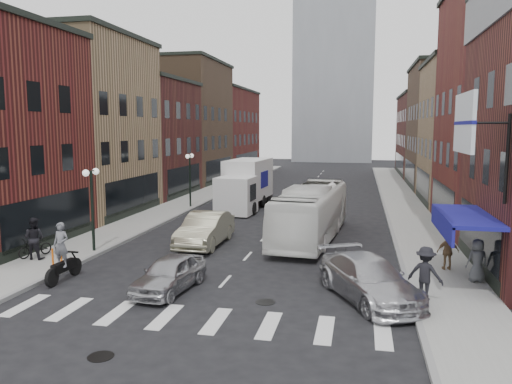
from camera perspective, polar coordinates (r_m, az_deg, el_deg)
ground at (r=19.16m, az=-4.34°, el=-11.04°), size 160.00×160.00×0.00m
sidewalk_left at (r=42.16m, az=-7.11°, el=-0.85°), size 3.00×74.00×0.15m
sidewalk_right at (r=40.04m, az=16.57°, el=-1.54°), size 3.00×74.00×0.15m
curb_left at (r=41.71m, az=-5.16°, el=-1.02°), size 0.20×74.00×0.16m
curb_right at (r=39.95m, az=14.43°, el=-1.59°), size 0.20×74.00×0.16m
crosswalk_stripes at (r=16.47m, az=-7.34°, el=-14.21°), size 12.00×2.20×0.01m
bldg_left_mid_a at (r=37.33m, az=-20.90°, el=7.04°), size 10.30×10.20×12.30m
bldg_left_mid_b at (r=46.08m, az=-14.10°, el=6.01°), size 10.30×10.20×10.30m
bldg_left_far_a at (r=56.18m, az=-9.21°, el=7.86°), size 10.30×12.20×13.30m
bldg_left_far_b at (r=69.43m, az=-5.01°, el=6.98°), size 10.30×16.20×11.30m
bldg_right_mid_b at (r=42.61m, az=25.42°, el=6.11°), size 10.30×10.20×11.30m
bldg_right_far_a at (r=53.37m, az=22.70°, el=6.89°), size 10.30×12.20×12.30m
bldg_right_far_b at (r=67.18m, az=20.43°, el=6.12°), size 10.30×16.20×10.30m
awning_blue at (r=20.59m, az=22.36°, el=-2.74°), size 1.80×5.00×0.78m
billboard_sign at (r=18.28m, az=22.98°, el=7.08°), size 1.52×3.00×3.70m
distant_tower at (r=97.45m, az=9.09°, el=18.46°), size 14.00×14.00×50.00m
streetlamp_near at (r=25.03m, az=-18.26°, el=-0.20°), size 0.32×1.22×4.11m
streetlamp_far at (r=37.72m, az=-7.57°, el=2.52°), size 0.32×1.22×4.11m
bike_rack at (r=23.31m, az=-21.80°, el=-6.80°), size 0.08×0.68×0.80m
box_truck at (r=37.31m, az=-1.26°, el=0.81°), size 2.94×8.51×3.64m
motorcycle_rider at (r=21.21m, az=-21.28°, el=-6.60°), size 0.67×2.33×2.37m
transit_bus at (r=27.27m, az=6.36°, el=-2.33°), size 3.42×10.78×2.95m
sedan_left_near at (r=19.02m, az=-9.86°, el=-9.18°), size 2.02×4.04×1.32m
sedan_left_far at (r=25.88m, az=-5.83°, el=-4.26°), size 1.84×5.16×1.69m
curb_car at (r=18.23m, az=12.79°, el=-9.68°), size 4.27×5.57×1.50m
parked_bicycle at (r=25.18m, az=-23.92°, el=-5.81°), size 1.15×1.74×0.86m
ped_left_solo at (r=24.64m, az=-24.02°, el=-4.85°), size 0.94×0.56×1.91m
ped_right_a at (r=18.27m, az=18.79°, el=-8.79°), size 1.34×1.02×1.86m
ped_right_b at (r=22.39m, az=21.08°, el=-6.37°), size 0.96×0.57×1.54m
ped_right_c at (r=21.05m, az=23.96°, el=-7.16°), size 0.94×0.74×1.68m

